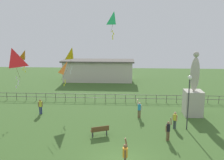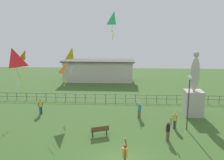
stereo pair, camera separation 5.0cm
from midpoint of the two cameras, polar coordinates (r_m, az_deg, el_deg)
The scene contains 15 objects.
statue_monument at distance 26.10m, azimuth 18.25°, elevation -3.50°, with size 1.76×1.76×6.48m.
lamppost at distance 21.88m, azimuth 17.33°, elevation -2.48°, with size 0.36×0.36×4.81m.
park_bench at distance 20.66m, azimuth -2.89°, elevation -11.56°, with size 1.54×0.94×0.85m.
person_0 at distance 22.50m, azimuth 14.28°, elevation -8.76°, with size 0.38×0.34×1.55m.
person_1 at distance 15.90m, azimuth 2.97°, elevation -16.91°, with size 0.32×0.53×2.04m.
person_2 at distance 26.46m, azimuth -16.29°, elevation -5.69°, with size 0.42×0.29×1.59m.
person_3 at distance 20.07m, azimuth 12.80°, elevation -11.10°, with size 0.51×0.30×1.88m.
person_4 at distance 24.46m, azimuth 6.27°, elevation -6.62°, with size 0.49×0.34×1.90m.
kite_2 at distance 23.64m, azimuth 0.44°, elevation 13.93°, with size 0.98×0.97×2.58m.
kite_3 at distance 18.75m, azimuth -22.10°, elevation 4.44°, with size 1.31×1.35×2.73m.
kite_4 at distance 26.59m, azimuth -9.22°, elevation 5.63°, with size 1.09×1.20×2.84m.
kite_7 at distance 24.11m, azimuth -10.28°, elevation 2.58°, with size 1.22×1.29×2.28m.
kite_8 at distance 27.01m, azimuth -19.43°, elevation 5.02°, with size 1.21×1.05×2.27m.
waterfront_railing at distance 29.60m, azimuth 1.96°, elevation -3.95°, with size 36.04×0.06×0.95m.
pavilion_building at distance 41.32m, azimuth -3.25°, elevation 2.24°, with size 11.91×4.15×3.53m.
Camera 1 is at (0.24, -14.48, 8.66)m, focal length 39.52 mm.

